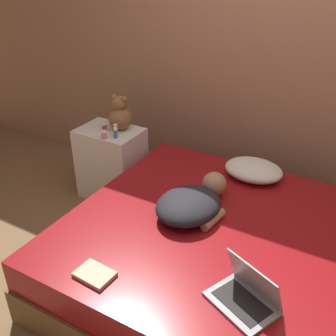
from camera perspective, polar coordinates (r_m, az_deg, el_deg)
ground_plane at (r=2.86m, az=5.28°, el=-15.78°), size 12.00×12.00×0.00m
wall_back at (r=3.25m, az=15.66°, el=15.40°), size 8.00×0.06×2.60m
bed at (r=2.70m, az=5.52°, el=-12.17°), size 1.75×1.83×0.48m
nightstand at (r=3.58m, az=-8.18°, el=0.66°), size 0.54×0.39×0.66m
pillow at (r=3.06m, az=12.31°, el=-0.26°), size 0.44×0.35×0.13m
person_lying at (r=2.60m, az=3.65°, el=-4.96°), size 0.46×0.66×0.18m
laptop at (r=2.05m, az=11.28°, el=-17.55°), size 0.39×0.34×0.23m
teddy_bear at (r=3.39m, az=-6.99°, el=7.68°), size 0.20×0.20×0.31m
bottle_blue at (r=3.26m, az=-7.62°, el=5.04°), size 0.03×0.03×0.09m
bottle_pink at (r=3.26m, az=-9.26°, el=4.76°), size 0.05×0.05×0.07m
bottle_red at (r=3.43m, az=-9.22°, el=5.92°), size 0.04×0.04×0.06m
bottle_white at (r=3.29m, az=-7.62°, el=5.44°), size 0.04×0.04×0.10m
book at (r=2.21m, az=-10.60°, el=-14.93°), size 0.21×0.16×0.02m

